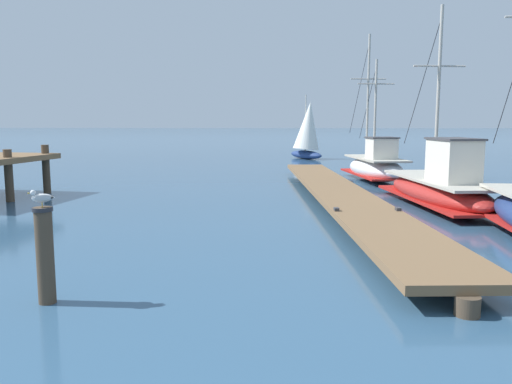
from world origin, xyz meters
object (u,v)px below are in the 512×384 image
at_px(fishing_boat_1, 440,187).
at_px(distant_sailboat, 308,131).
at_px(fishing_boat_0, 376,166).
at_px(perched_seagull, 42,197).
at_px(mooring_piling, 45,253).

distance_m(fishing_boat_1, distant_sailboat, 21.28).
xyz_separation_m(fishing_boat_0, perched_seagull, (-7.95, -16.67, 0.95)).
relative_size(fishing_boat_0, perched_seagull, 19.47).
relative_size(fishing_boat_0, fishing_boat_1, 1.06).
relative_size(fishing_boat_0, mooring_piling, 4.82).
xyz_separation_m(fishing_boat_0, mooring_piling, (-7.95, -16.67, 0.10)).
relative_size(mooring_piling, perched_seagull, 4.04).
bearing_deg(perched_seagull, distant_sailboat, 79.74).
distance_m(fishing_boat_1, mooring_piling, 12.71).
bearing_deg(mooring_piling, perched_seagull, 22.85).
bearing_deg(mooring_piling, fishing_boat_1, 46.98).
relative_size(mooring_piling, distant_sailboat, 0.32).
bearing_deg(mooring_piling, distant_sailboat, 79.73).
xyz_separation_m(fishing_boat_0, fishing_boat_1, (0.72, -7.38, -0.03)).
bearing_deg(fishing_boat_0, fishing_boat_1, -84.45).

